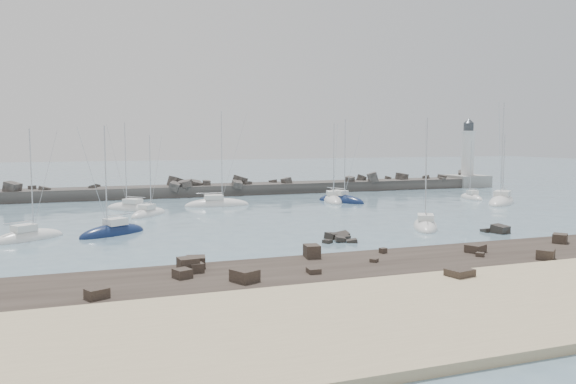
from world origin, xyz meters
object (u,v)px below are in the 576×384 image
Objects in this scene: sailboat_2 at (113,233)px; sailboat_8 at (471,198)px; sailboat_7 at (341,201)px; lighthouse at (467,171)px; sailboat_0 at (28,238)px; sailboat_10 at (503,201)px; sailboat_3 at (149,214)px; sailboat_6 at (425,227)px; sailboat_9 at (501,202)px; sailboat_5 at (333,201)px; sailboat_1 at (131,209)px; sailboat_4 at (217,205)px.

sailboat_2 reaches higher than sailboat_8.
lighthouse is at bearing 25.19° from sailboat_7.
sailboat_0 is 0.84× the size of sailboat_7.
sailboat_10 is at bearing 10.37° from sailboat_2.
sailboat_3 is (12.84, 13.85, -0.01)m from sailboat_0.
lighthouse is at bearing 48.23° from sailboat_6.
sailboat_9 reaches higher than sailboat_3.
sailboat_5 reaches higher than sailboat_0.
sailboat_9 reaches higher than sailboat_2.
sailboat_8 is (56.51, 15.88, -0.01)m from sailboat_2.
sailboat_3 is at bearing 143.23° from sailboat_6.
sailboat_2 reaches higher than sailboat_10.
sailboat_6 is at bearing -146.26° from sailboat_9.
lighthouse is at bearing 54.07° from sailboat_8.
sailboat_1 is 0.79× the size of sailboat_9.
sailboat_0 is 65.25m from sailboat_9.
sailboat_5 is at bearing 170.60° from sailboat_8.
sailboat_4 is (10.47, 7.09, -0.00)m from sailboat_3.
sailboat_1 is at bearing 179.49° from sailboat_5.
lighthouse reaches higher than sailboat_7.
sailboat_7 reaches higher than sailboat_5.
sailboat_2 is 58.70m from sailboat_8.
sailboat_2 is at bearing -151.07° from sailboat_7.
sailboat_8 is 5.54m from sailboat_10.
sailboat_1 reaches higher than sailboat_0.
sailboat_4 is 44.12m from sailboat_10.
sailboat_5 reaches higher than sailboat_2.
sailboat_9 is at bearing -15.59° from sailboat_4.
sailboat_8 is 0.89× the size of sailboat_10.
sailboat_2 is 38.89m from sailboat_5.
sailboat_2 reaches higher than sailboat_3.
sailboat_10 is at bearing -69.41° from sailboat_8.
sailboat_9 is (53.46, -10.90, 0.01)m from sailboat_1.
sailboat_1 is 30.30m from sailboat_5.
lighthouse is 1.06× the size of sailboat_7.
sailboat_6 is 33.22m from sailboat_8.
sailboat_0 is 0.71× the size of sailboat_9.
sailboat_2 is 0.74× the size of sailboat_9.
sailboat_3 is 0.85× the size of sailboat_6.
sailboat_1 is 0.88× the size of sailboat_4.
sailboat_3 is 0.75× the size of sailboat_4.
sailboat_7 reaches higher than sailboat_0.
sailboat_0 is at bearing -154.14° from sailboat_5.
sailboat_2 is 0.82× the size of sailboat_4.
sailboat_4 is at bearing 121.67° from sailboat_6.
sailboat_5 is (30.29, -0.27, 0.01)m from sailboat_1.
sailboat_0 is at bearing -165.82° from sailboat_8.
sailboat_7 is (34.69, 19.18, 0.00)m from sailboat_2.
sailboat_3 reaches higher than sailboat_8.
sailboat_4 is 0.90× the size of sailboat_9.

